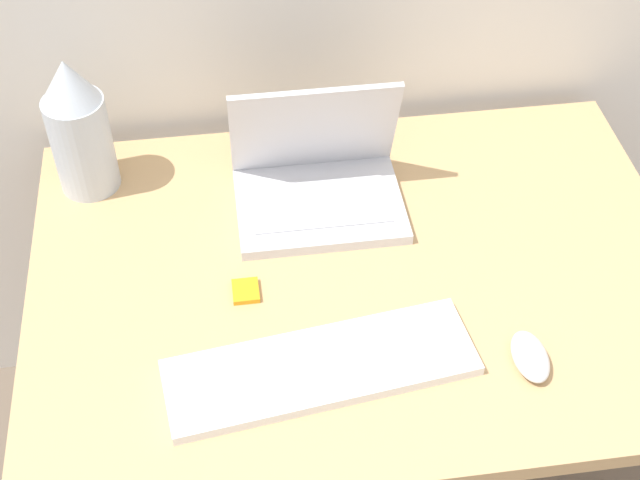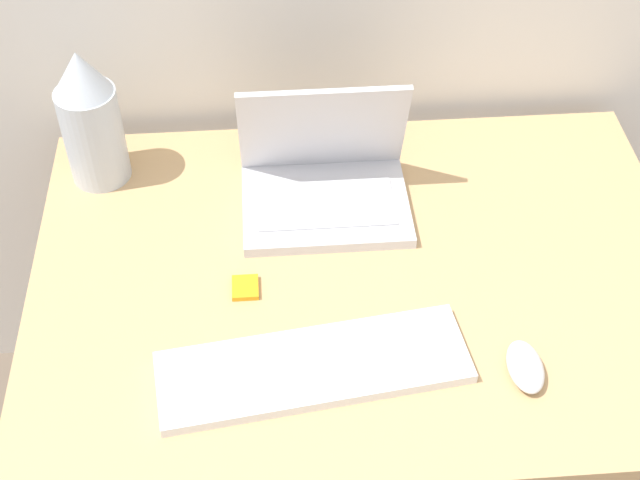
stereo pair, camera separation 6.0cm
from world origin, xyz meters
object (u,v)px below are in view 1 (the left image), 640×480
mouse (530,356)px  keyboard (321,367)px  vase (78,127)px  laptop (317,178)px  mp3_player (246,291)px

mouse → keyboard: bearing=175.2°
keyboard → vase: bearing=127.0°
laptop → keyboard: size_ratio=0.61×
laptop → mp3_player: laptop is taller
keyboard → mp3_player: size_ratio=9.57×
mp3_player → laptop: bearing=54.9°
laptop → mouse: laptop is taller
laptop → mouse: 0.49m
mouse → mp3_player: bearing=154.4°
laptop → vase: vase is taller
laptop → keyboard: (-0.05, -0.38, -0.04)m
keyboard → laptop: bearing=83.1°
keyboard → vase: (-0.36, 0.48, 0.12)m
keyboard → mouse: 0.31m
mouse → vase: bearing=143.2°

